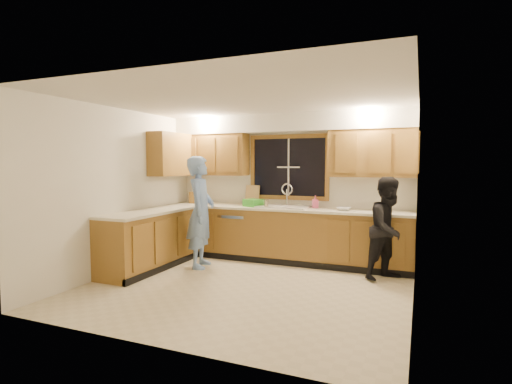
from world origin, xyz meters
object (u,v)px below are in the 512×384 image
at_px(sink, 283,211).
at_px(dish_crate, 253,203).
at_px(dishwasher, 238,234).
at_px(knife_block, 193,198).
at_px(soap_bottle, 315,202).
at_px(woman, 389,228).
at_px(bowl, 344,209).
at_px(man, 201,212).
at_px(stove, 126,247).

distance_m(sink, dish_crate, 0.55).
relative_size(dishwasher, knife_block, 3.79).
bearing_deg(knife_block, soap_bottle, 0.67).
relative_size(sink, dish_crate, 3.16).
distance_m(dishwasher, knife_block, 1.13).
xyz_separation_m(woman, soap_bottle, (-1.23, 0.60, 0.29)).
height_order(woman, knife_block, woman).
bearing_deg(dishwasher, sink, 0.99).
height_order(soap_bottle, bowl, soap_bottle).
xyz_separation_m(sink, knife_block, (-1.79, 0.03, 0.16)).
xyz_separation_m(man, knife_block, (-0.69, 0.90, 0.14)).
relative_size(sink, bowl, 3.91).
xyz_separation_m(stove, soap_bottle, (2.32, 1.96, 0.58)).
bearing_deg(man, dishwasher, -32.12).
bearing_deg(bowl, woman, -28.83).
bearing_deg(stove, sink, 45.39).
bearing_deg(sink, dishwasher, -179.01).
relative_size(dish_crate, bowl, 1.23).
height_order(man, dish_crate, man).
xyz_separation_m(sink, woman, (1.75, -0.46, -0.13)).
height_order(stove, dish_crate, dish_crate).
distance_m(dishwasher, man, 1.02).
distance_m(stove, bowl, 3.37).
height_order(sink, dishwasher, sink).
distance_m(man, woman, 2.89).
relative_size(dish_crate, soap_bottle, 1.28).
bearing_deg(soap_bottle, woman, -25.87).
distance_m(woman, bowl, 0.85).
xyz_separation_m(man, bowl, (2.13, 0.81, 0.06)).
height_order(dishwasher, dish_crate, dish_crate).
bearing_deg(knife_block, dish_crate, -5.25).
xyz_separation_m(sink, dish_crate, (-0.54, -0.04, 0.12)).
height_order(stove, knife_block, knife_block).
bearing_deg(sink, soap_bottle, 14.50).
height_order(stove, bowl, bowl).
bearing_deg(woman, dishwasher, 120.11).
relative_size(woman, knife_block, 6.83).
relative_size(dishwasher, woman, 0.56).
bearing_deg(stove, knife_block, 89.83).
bearing_deg(bowl, sink, 176.22).
relative_size(stove, dish_crate, 3.31).
xyz_separation_m(dishwasher, stove, (-0.95, -1.81, 0.04)).
relative_size(stove, bowl, 4.09).
distance_m(sink, knife_block, 1.80).
xyz_separation_m(stove, man, (0.70, 0.95, 0.44)).
bearing_deg(bowl, man, -159.31).
bearing_deg(woman, bowl, 101.08).
height_order(dishwasher, stove, stove).
bearing_deg(woman, man, 138.10).
bearing_deg(knife_block, stove, -92.12).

